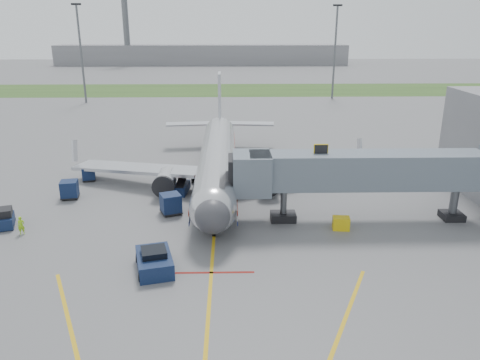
{
  "coord_description": "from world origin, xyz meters",
  "views": [
    {
      "loc": [
        1.37,
        -32.85,
        16.51
      ],
      "look_at": [
        2.24,
        6.73,
        3.2
      ],
      "focal_mm": 35.0,
      "sensor_mm": 36.0,
      "label": 1
    }
  ],
  "objects_px": {
    "airliner": "(217,160)",
    "baggage_tug": "(6,219)",
    "ramp_worker": "(21,226)",
    "belt_loader": "(182,187)",
    "pushback_tug": "(154,261)"
  },
  "relations": [
    {
      "from": "airliner",
      "to": "baggage_tug",
      "type": "bearing_deg",
      "value": -148.13
    },
    {
      "from": "pushback_tug",
      "to": "ramp_worker",
      "type": "distance_m",
      "value": 13.31
    },
    {
      "from": "airliner",
      "to": "belt_loader",
      "type": "distance_m",
      "value": 5.03
    },
    {
      "from": "pushback_tug",
      "to": "baggage_tug",
      "type": "xyz_separation_m",
      "value": [
        -13.78,
        7.69,
        0.06
      ]
    },
    {
      "from": "baggage_tug",
      "to": "belt_loader",
      "type": "xyz_separation_m",
      "value": [
        14.13,
        8.37,
        -0.25
      ]
    },
    {
      "from": "airliner",
      "to": "ramp_worker",
      "type": "height_order",
      "value": "airliner"
    },
    {
      "from": "airliner",
      "to": "ramp_worker",
      "type": "bearing_deg",
      "value": -141.43
    },
    {
      "from": "airliner",
      "to": "ramp_worker",
      "type": "distance_m",
      "value": 20.32
    },
    {
      "from": "belt_loader",
      "to": "baggage_tug",
      "type": "bearing_deg",
      "value": -149.37
    },
    {
      "from": "airliner",
      "to": "belt_loader",
      "type": "xyz_separation_m",
      "value": [
        -3.66,
        -2.69,
        -2.17
      ]
    },
    {
      "from": "ramp_worker",
      "to": "baggage_tug",
      "type": "bearing_deg",
      "value": 126.34
    },
    {
      "from": "pushback_tug",
      "to": "belt_loader",
      "type": "distance_m",
      "value": 16.06
    },
    {
      "from": "baggage_tug",
      "to": "ramp_worker",
      "type": "xyz_separation_m",
      "value": [
        1.97,
        -1.56,
        0.04
      ]
    },
    {
      "from": "ramp_worker",
      "to": "belt_loader",
      "type": "bearing_deg",
      "value": 23.98
    },
    {
      "from": "pushback_tug",
      "to": "belt_loader",
      "type": "height_order",
      "value": "belt_loader"
    }
  ]
}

